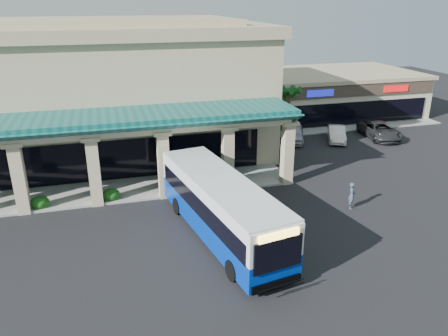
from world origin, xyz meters
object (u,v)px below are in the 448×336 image
object	(u,v)px
pedestrian	(352,196)
car_gray	(379,130)
transit_bus	(221,208)
car_white	(336,134)
car_silver	(294,133)

from	to	relation	value
pedestrian	car_gray	bearing A→B (deg)	-11.30
transit_bus	pedestrian	bearing A→B (deg)	-2.38
pedestrian	car_white	size ratio (longest dim) A/B	0.41
car_silver	car_gray	distance (m)	8.62
pedestrian	car_white	distance (m)	14.81
transit_bus	pedestrian	world-z (taller)	transit_bus
transit_bus	car_white	bearing A→B (deg)	33.38
transit_bus	pedestrian	distance (m)	9.24
car_white	car_gray	distance (m)	4.51
transit_bus	car_gray	distance (m)	24.56
transit_bus	car_silver	size ratio (longest dim) A/B	2.62
pedestrian	car_silver	bearing A→B (deg)	19.19
car_silver	pedestrian	bearing A→B (deg)	-75.08
transit_bus	car_white	distance (m)	21.28
car_gray	transit_bus	bearing A→B (deg)	-136.90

